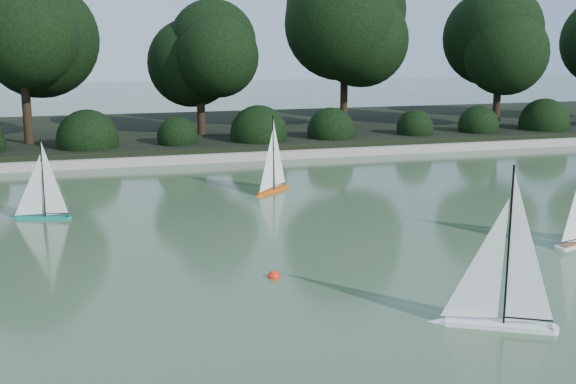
{
  "coord_description": "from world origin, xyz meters",
  "views": [
    {
      "loc": [
        -1.91,
        -6.21,
        2.6
      ],
      "look_at": [
        0.59,
        2.36,
        0.7
      ],
      "focal_mm": 45.0,
      "sensor_mm": 36.0,
      "label": 1
    }
  ],
  "objects_px": {
    "sailboat_white_a": "(489,300)",
    "race_buoy": "(274,277)",
    "sailboat_teal": "(37,206)",
    "sailboat_orange": "(271,180)"
  },
  "relations": [
    {
      "from": "sailboat_white_a",
      "to": "race_buoy",
      "type": "relative_size",
      "value": 11.22
    },
    {
      "from": "sailboat_white_a",
      "to": "race_buoy",
      "type": "bearing_deg",
      "value": 128.59
    },
    {
      "from": "sailboat_white_a",
      "to": "sailboat_teal",
      "type": "distance_m",
      "value": 6.86
    },
    {
      "from": "sailboat_teal",
      "to": "race_buoy",
      "type": "xyz_separation_m",
      "value": [
        2.64,
        -3.54,
        -0.2
      ]
    },
    {
      "from": "sailboat_teal",
      "to": "race_buoy",
      "type": "height_order",
      "value": "sailboat_teal"
    },
    {
      "from": "race_buoy",
      "to": "sailboat_orange",
      "type": "bearing_deg",
      "value": 75.46
    },
    {
      "from": "sailboat_orange",
      "to": "race_buoy",
      "type": "distance_m",
      "value": 4.55
    },
    {
      "from": "sailboat_teal",
      "to": "sailboat_white_a",
      "type": "bearing_deg",
      "value": -52.62
    },
    {
      "from": "sailboat_orange",
      "to": "race_buoy",
      "type": "height_order",
      "value": "sailboat_orange"
    },
    {
      "from": "sailboat_white_a",
      "to": "sailboat_orange",
      "type": "height_order",
      "value": "sailboat_white_a"
    }
  ]
}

